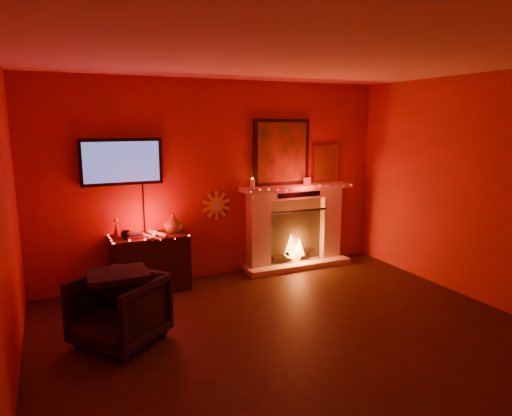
{
  "coord_description": "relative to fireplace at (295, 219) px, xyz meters",
  "views": [
    {
      "loc": [
        -2.14,
        -3.4,
        2.14
      ],
      "look_at": [
        0.19,
        1.7,
        1.08
      ],
      "focal_mm": 32.0,
      "sensor_mm": 36.0,
      "label": 1
    }
  ],
  "objects": [
    {
      "name": "console_table",
      "position": [
        -2.17,
        -0.13,
        -0.33
      ],
      "size": [
        0.95,
        0.56,
        0.98
      ],
      "color": "black",
      "rests_on": "floor"
    },
    {
      "name": "room",
      "position": [
        -1.14,
        -2.39,
        0.63
      ],
      "size": [
        5.0,
        5.0,
        5.0
      ],
      "color": "black",
      "rests_on": "ground"
    },
    {
      "name": "armchair",
      "position": [
        -2.76,
        -1.45,
        -0.38
      ],
      "size": [
        1.05,
        1.05,
        0.69
      ],
      "primitive_type": "imported",
      "rotation": [
        0.0,
        0.0,
        -0.88
      ],
      "color": "black",
      "rests_on": "floor"
    },
    {
      "name": "sunburst_clock",
      "position": [
        -1.19,
        0.09,
        0.28
      ],
      "size": [
        0.4,
        0.03,
        0.4
      ],
      "color": "yellow",
      "rests_on": "room"
    },
    {
      "name": "fireplace",
      "position": [
        0.0,
        0.0,
        0.0
      ],
      "size": [
        1.72,
        0.4,
        2.18
      ],
      "color": "beige",
      "rests_on": "floor"
    },
    {
      "name": "tv",
      "position": [
        -2.44,
        0.06,
        0.92
      ],
      "size": [
        1.0,
        0.07,
        1.24
      ],
      "color": "black",
      "rests_on": "room"
    }
  ]
}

